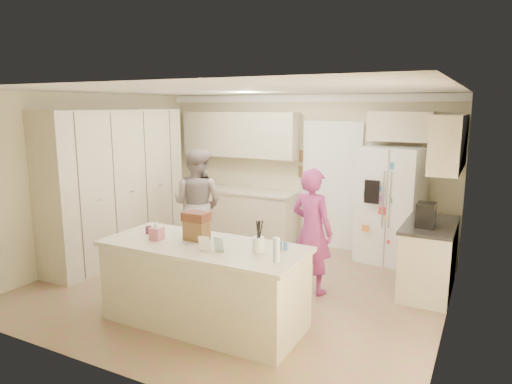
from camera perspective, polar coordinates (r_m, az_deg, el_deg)
The scene contains 41 objects.
floor at distance 6.33m, azimuth -2.31°, elevation -11.74°, with size 5.20×4.60×0.02m, color #8B6652.
ceiling at distance 5.85m, azimuth -2.51°, elevation 12.71°, with size 5.20×4.60×0.02m, color white.
wall_back at distance 8.01m, azimuth 5.83°, elevation 2.73°, with size 5.20×0.02×2.60m, color beige.
wall_front at distance 4.16m, azimuth -18.47°, elevation -5.26°, with size 5.20×0.02×2.60m, color beige.
wall_left at distance 7.58m, azimuth -19.82°, elevation 1.69°, with size 0.02×4.60×2.60m, color beige.
wall_right at distance 5.20m, azimuth 23.46°, elevation -2.46°, with size 0.02×4.60×2.60m, color beige.
crown_back at distance 7.89m, azimuth 5.87°, elevation 11.57°, with size 5.20×0.08×0.12m, color white.
pantry_bank at distance 7.51m, azimuth -17.03°, elevation 0.81°, with size 0.60×2.60×2.35m, color beige.
back_base_cab at distance 8.39m, azimuth -2.40°, elevation -2.85°, with size 2.20×0.60×0.88m, color beige.
back_countertop at distance 8.28m, azimuth -2.46°, elevation 0.23°, with size 2.24×0.63×0.04m, color beige.
back_upper_cab at distance 8.28m, azimuth -2.05°, elevation 7.21°, with size 2.20×0.35×0.80m, color beige.
doorway_opening at distance 7.84m, azimuth 9.45°, elevation 0.61°, with size 0.90×0.06×2.10m, color black.
doorway_casing at distance 7.81m, azimuth 9.37°, elevation 0.57°, with size 1.02×0.03×2.22m, color white.
wall_frame_upper at distance 7.94m, azimuth 5.89°, elevation 4.47°, with size 0.15×0.02×0.20m, color brown.
wall_frame_lower at distance 7.97m, azimuth 5.86°, elevation 2.54°, with size 0.15×0.02×0.20m, color brown.
refrigerator at distance 7.34m, azimuth 16.52°, elevation -1.57°, with size 0.90×0.70×1.80m, color white.
fridge_seam at distance 7.00m, azimuth 15.95°, elevation -2.13°, with size 0.01×0.02×1.78m, color gray.
fridge_dispenser at distance 6.98m, azimuth 14.28°, elevation 0.02°, with size 0.22×0.03×0.35m, color black.
fridge_handle_l at distance 6.96m, azimuth 15.59°, elevation -0.91°, with size 0.02×0.02×0.85m, color silver.
fridge_handle_r at distance 6.94m, azimuth 16.40°, elevation -0.98°, with size 0.02×0.02×0.85m, color silver.
over_fridge_cab at distance 7.31m, azimuth 17.62°, elevation 7.83°, with size 0.95×0.35×0.45m, color beige.
right_base_cab at distance 6.41m, azimuth 20.78°, elevation -7.86°, with size 0.60×1.20×0.88m, color beige.
right_countertop at distance 6.29m, azimuth 20.96°, elevation -3.87°, with size 0.63×1.24×0.04m, color #2D2B28.
right_upper_cab at distance 6.31m, azimuth 23.04°, elevation 5.73°, with size 0.35×1.50×0.70m, color beige.
coffee_maker at distance 6.06m, azimuth 20.47°, elevation -2.71°, with size 0.22×0.28×0.30m, color black.
island_base at distance 5.19m, azimuth -6.53°, elevation -11.60°, with size 2.20×0.90×0.88m, color beige.
island_top at distance 5.04m, azimuth -6.64°, elevation -6.75°, with size 2.28×0.96×0.05m, color beige.
utensil_crock at distance 4.73m, azimuth 0.27°, elevation -6.57°, with size 0.13×0.13×0.15m, color white.
tissue_box at distance 5.25m, azimuth -12.28°, elevation -5.11°, with size 0.13×0.13×0.14m, color #C36A7E.
tissue_plume at distance 5.22m, azimuth -12.32°, elevation -3.95°, with size 0.08×0.08×0.08m, color white.
dollhouse_body at distance 5.16m, azimuth -7.44°, elevation -4.78°, with size 0.26×0.18×0.22m, color brown.
dollhouse_roof at distance 5.12m, azimuth -7.48°, elevation -3.05°, with size 0.28×0.20×0.10m, color #592D1E.
jam_jar at distance 5.53m, azimuth -13.28°, elevation -4.63°, with size 0.07×0.07×0.09m, color #59263F.
greeting_card_a at distance 4.77m, azimuth -6.51°, elevation -6.44°, with size 0.12×0.01×0.16m, color white.
greeting_card_b at distance 4.73m, azimuth -4.65°, elevation -6.55°, with size 0.12×0.01×0.16m, color silver.
water_bottle at distance 4.42m, azimuth 2.57°, elevation -7.22°, with size 0.07×0.07×0.24m, color silver.
shaker_salt at distance 4.82m, azimuth 3.01°, elevation -6.64°, with size 0.05×0.05×0.09m, color #486AAD.
shaker_pepper at distance 4.79m, azimuth 3.78°, elevation -6.75°, with size 0.05×0.05×0.09m, color #486AAD.
teen_boy at distance 7.27m, azimuth -7.34°, elevation -1.49°, with size 0.86×0.67×1.76m, color gray.
teen_girl at distance 5.94m, azimuth 7.00°, elevation -4.85°, with size 0.60×0.39×1.64m, color #B43D8B.
fridge_magnets at distance 6.99m, azimuth 15.94°, elevation -2.14°, with size 0.76×0.02×1.44m, color tan, non-canonical shape.
Camera 1 is at (2.91, -5.07, 2.41)m, focal length 32.00 mm.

